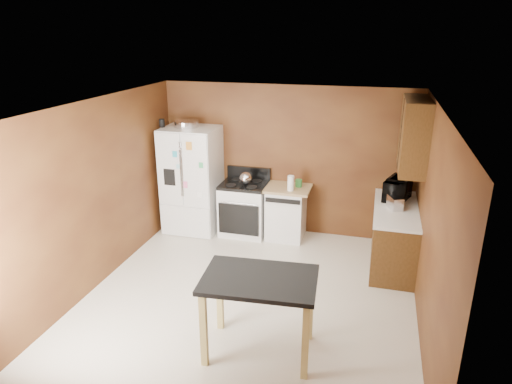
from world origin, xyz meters
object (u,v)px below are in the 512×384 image
at_px(toaster, 395,203).
at_px(kettle, 246,178).
at_px(microwave, 397,190).
at_px(dishwasher, 286,212).
at_px(green_canister, 299,183).
at_px(island, 259,290).
at_px(paper_towel, 291,183).
at_px(refrigerator, 192,180).
at_px(roasting_pan, 187,124).
at_px(gas_range, 244,208).
at_px(pen_cup, 162,123).

bearing_deg(toaster, kettle, 145.90).
relative_size(microwave, dishwasher, 0.61).
distance_m(green_canister, island, 3.01).
bearing_deg(paper_towel, toaster, -14.29).
xyz_separation_m(toaster, refrigerator, (-3.31, 0.46, -0.09)).
distance_m(kettle, island, 3.02).
xyz_separation_m(green_canister, island, (0.13, -3.00, -0.19)).
xyz_separation_m(roasting_pan, toaster, (3.38, -0.51, -0.86)).
bearing_deg(gas_range, green_canister, 6.31).
bearing_deg(pen_cup, green_canister, 5.83).
height_order(gas_range, dishwasher, gas_range).
bearing_deg(gas_range, kettle, -51.49).
distance_m(kettle, refrigerator, 0.96).
relative_size(roasting_pan, paper_towel, 1.64).
relative_size(kettle, microwave, 0.39).
bearing_deg(island, paper_towel, 94.47).
height_order(pen_cup, kettle, pen_cup).
xyz_separation_m(kettle, green_canister, (0.86, 0.16, -0.06)).
height_order(paper_towel, toaster, paper_towel).
distance_m(toaster, refrigerator, 3.35).
xyz_separation_m(microwave, refrigerator, (-3.35, 0.06, -0.15)).
xyz_separation_m(pen_cup, dishwasher, (2.08, 0.16, -1.41)).
distance_m(roasting_pan, dishwasher, 2.20).
xyz_separation_m(kettle, paper_towel, (0.77, -0.06, 0.01)).
bearing_deg(roasting_pan, microwave, -1.78).
distance_m(paper_towel, refrigerator, 1.73).
bearing_deg(pen_cup, toaster, -5.95).
relative_size(microwave, island, 0.44).
relative_size(microwave, refrigerator, 0.30).
height_order(pen_cup, refrigerator, pen_cup).
height_order(pen_cup, microwave, pen_cup).
relative_size(green_canister, island, 0.10).
height_order(green_canister, gas_range, gas_range).
xyz_separation_m(roasting_pan, green_canister, (1.88, 0.11, -0.90)).
bearing_deg(toaster, dishwasher, 139.10).
relative_size(roasting_pan, refrigerator, 0.22).
distance_m(refrigerator, gas_range, 1.01).
bearing_deg(island, green_canister, 92.41).
bearing_deg(green_canister, refrigerator, -174.94).
height_order(refrigerator, island, refrigerator).
distance_m(roasting_pan, microwave, 3.51).
bearing_deg(toaster, island, -142.91).
height_order(dishwasher, island, island).
bearing_deg(green_canister, island, -87.59).
xyz_separation_m(dishwasher, island, (0.31, -2.93, 0.31)).
relative_size(roasting_pan, island, 0.32).
height_order(roasting_pan, refrigerator, roasting_pan).
bearing_deg(refrigerator, toaster, -7.95).
relative_size(paper_towel, green_canister, 2.04).
bearing_deg(island, microwave, 63.12).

